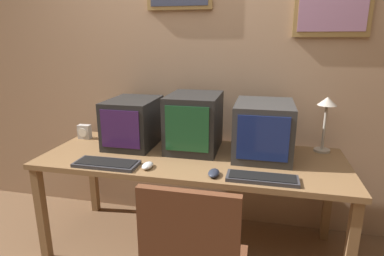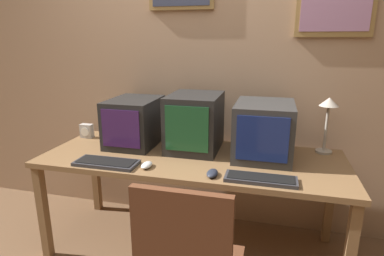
{
  "view_description": "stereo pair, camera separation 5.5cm",
  "coord_description": "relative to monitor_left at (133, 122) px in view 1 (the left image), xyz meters",
  "views": [
    {
      "loc": [
        0.46,
        -1.23,
        1.51
      ],
      "look_at": [
        0.0,
        0.78,
        0.93
      ],
      "focal_mm": 30.0,
      "sensor_mm": 36.0,
      "label": 1
    },
    {
      "loc": [
        0.51,
        -1.22,
        1.51
      ],
      "look_at": [
        0.0,
        0.78,
        0.93
      ],
      "focal_mm": 30.0,
      "sensor_mm": 36.0,
      "label": 2
    }
  ],
  "objects": [
    {
      "name": "desk_clock",
      "position": [
        -0.45,
        0.06,
        -0.12
      ],
      "size": [
        0.1,
        0.06,
        0.11
      ],
      "color": "#B7B2AD",
      "rests_on": "desk"
    },
    {
      "name": "desk",
      "position": [
        0.49,
        -0.15,
        -0.24
      ],
      "size": [
        2.05,
        0.78,
        0.73
      ],
      "color": "olive",
      "rests_on": "ground_plane"
    },
    {
      "name": "wall_back",
      "position": [
        0.49,
        0.35,
        0.4
      ],
      "size": [
        8.0,
        0.08,
        2.6
      ],
      "color": "tan",
      "rests_on": "ground_plane"
    },
    {
      "name": "monitor_center",
      "position": [
        0.47,
        0.01,
        0.03
      ],
      "size": [
        0.36,
        0.45,
        0.4
      ],
      "color": "black",
      "rests_on": "desk"
    },
    {
      "name": "keyboard_side",
      "position": [
        0.96,
        -0.44,
        -0.16
      ],
      "size": [
        0.4,
        0.14,
        0.03
      ],
      "color": "#333338",
      "rests_on": "desk"
    },
    {
      "name": "mouse_near_keyboard",
      "position": [
        0.26,
        -0.42,
        -0.16
      ],
      "size": [
        0.06,
        0.11,
        0.03
      ],
      "color": "silver",
      "rests_on": "desk"
    },
    {
      "name": "keyboard_main",
      "position": [
        -0.01,
        -0.43,
        -0.16
      ],
      "size": [
        0.41,
        0.17,
        0.03
      ],
      "color": "#333338",
      "rests_on": "desk"
    },
    {
      "name": "desk_lamp",
      "position": [
        1.37,
        0.16,
        0.12
      ],
      "size": [
        0.13,
        0.13,
        0.39
      ],
      "color": "#B2A899",
      "rests_on": "desk"
    },
    {
      "name": "monitor_right",
      "position": [
        0.95,
        -0.02,
        0.01
      ],
      "size": [
        0.38,
        0.48,
        0.37
      ],
      "color": "#333333",
      "rests_on": "desk"
    },
    {
      "name": "monitor_left",
      "position": [
        0.0,
        0.0,
        0.0
      ],
      "size": [
        0.34,
        0.46,
        0.35
      ],
      "color": "black",
      "rests_on": "desk"
    },
    {
      "name": "mouse_far_corner",
      "position": [
        0.68,
        -0.44,
        -0.16
      ],
      "size": [
        0.06,
        0.12,
        0.03
      ],
      "color": "#282D3D",
      "rests_on": "desk"
    }
  ]
}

